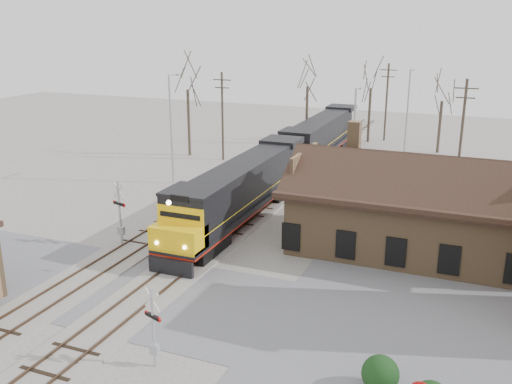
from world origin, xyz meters
TOP-DOWN VIEW (x-y plane):
  - ground at (0.00, 0.00)m, footprint 140.00×140.00m
  - road at (0.00, 0.00)m, footprint 60.00×9.00m
  - parking_lot at (18.00, 4.00)m, footprint 22.00×26.00m
  - track_main at (0.00, 15.00)m, footprint 3.40×90.00m
  - track_siding at (-4.50, 15.00)m, footprint 3.40×90.00m
  - depot at (11.99, 12.00)m, footprint 15.20×9.31m
  - locomotive_lead at (0.00, 12.18)m, footprint 3.09×20.70m
  - locomotive_trailing at (0.00, 33.16)m, footprint 3.09×20.70m
  - crossbuck_near at (3.95, -5.62)m, footprint 1.02×0.43m
  - crossbuck_far at (-5.55, 5.56)m, footprint 1.22×0.46m
  - hedge_a at (13.24, -3.65)m, footprint 1.53×1.53m
  - streetlight_a at (-9.98, 20.12)m, footprint 0.25×2.04m
  - streetlight_b at (5.47, 25.12)m, footprint 0.25×2.04m
  - streetlight_c at (8.59, 35.39)m, footprint 0.25×2.04m
  - utility_pole_a at (-9.58, 29.87)m, footprint 2.00×0.24m
  - utility_pole_b at (4.58, 46.60)m, footprint 2.00×0.24m
  - utility_pole_c at (14.24, 27.79)m, footprint 2.00×0.24m
  - tree_a at (-13.93, 30.45)m, footprint 4.79×4.79m
  - tree_b at (-3.76, 40.92)m, footprint 4.59×4.59m
  - tree_c at (2.89, 45.02)m, footprint 4.35×4.35m
  - tree_d at (11.35, 42.10)m, footprint 3.86×3.86m

SIDE VIEW (x-z plane):
  - ground at x=0.00m, z-range 0.00..0.00m
  - road at x=0.00m, z-range 0.00..0.03m
  - parking_lot at x=18.00m, z-range 0.01..0.04m
  - track_main at x=0.00m, z-range -0.05..0.19m
  - track_siding at x=-4.50m, z-range -0.05..0.19m
  - hedge_a at x=13.24m, z-range 0.00..1.53m
  - crossbuck_near at x=3.95m, z-range -0.09..3.62m
  - crossbuck_far at x=-5.55m, z-range -0.16..4.25m
  - depot at x=11.99m, z-range -1.54..6.36m
  - locomotive_trailing at x=0.00m, z-range 0.24..4.59m
  - locomotive_lead at x=0.00m, z-range 0.12..4.71m
  - utility_pole_a at x=-9.58m, z-range 0.22..9.46m
  - utility_pole_b at x=4.58m, z-range 0.22..9.61m
  - streetlight_b at x=5.47m, z-range 0.53..9.30m
  - utility_pole_c at x=14.24m, z-range 0.22..9.85m
  - streetlight_c at x=8.59m, z-range 0.54..10.20m
  - streetlight_a at x=-9.98m, z-range 0.54..10.37m
  - tree_d at x=11.35m, z-range 2.00..11.47m
  - tree_c at x=2.89m, z-range 2.26..12.92m
  - tree_b at x=-3.76m, z-range 2.38..13.62m
  - tree_a at x=-13.93m, z-range 2.49..14.24m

